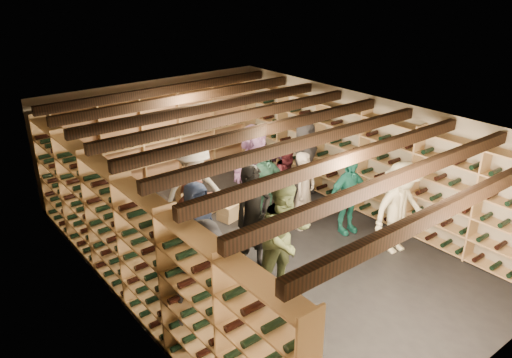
{
  "coord_description": "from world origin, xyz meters",
  "views": [
    {
      "loc": [
        -4.99,
        -6.09,
        4.77
      ],
      "look_at": [
        -0.04,
        0.2,
        1.31
      ],
      "focal_mm": 35.0,
      "sensor_mm": 36.0,
      "label": 1
    }
  ],
  "objects": [
    {
      "name": "person_2",
      "position": [
        -0.56,
        -1.17,
        0.95
      ],
      "size": [
        0.93,
        0.73,
        1.9
      ],
      "primitive_type": "imported",
      "rotation": [
        0.0,
        0.0,
        -0.01
      ],
      "color": "#465430",
      "rests_on": "ground"
    },
    {
      "name": "ceiling_joists",
      "position": [
        0.0,
        0.0,
        2.26
      ],
      "size": [
        5.4,
        7.12,
        0.18
      ],
      "color": "black",
      "rests_on": "ground"
    },
    {
      "name": "person_6",
      "position": [
        -1.21,
        0.32,
        0.76
      ],
      "size": [
        0.8,
        0.57,
        1.51
      ],
      "primitive_type": "imported",
      "rotation": [
        0.0,
        0.0,
        0.13
      ],
      "color": "#1E2A4A",
      "rests_on": "ground"
    },
    {
      "name": "person_10",
      "position": [
        0.55,
        0.68,
        0.82
      ],
      "size": [
        0.99,
        0.48,
        1.64
      ],
      "primitive_type": "imported",
      "rotation": [
        0.0,
        0.0,
        -0.09
      ],
      "color": "#285342",
      "rests_on": "ground"
    },
    {
      "name": "person_4",
      "position": [
        1.62,
        -0.5,
        0.76
      ],
      "size": [
        0.94,
        0.51,
        1.51
      ],
      "primitive_type": "imported",
      "rotation": [
        0.0,
        0.0,
        -0.17
      ],
      "color": "#1C7466",
      "rests_on": "ground"
    },
    {
      "name": "person_1",
      "position": [
        -0.57,
        -0.4,
        0.94
      ],
      "size": [
        0.7,
        0.47,
        1.89
      ],
      "primitive_type": "imported",
      "rotation": [
        0.0,
        0.0,
        -0.03
      ],
      "color": "black",
      "rests_on": "ground"
    },
    {
      "name": "person_7",
      "position": [
        1.1,
        0.14,
        0.78
      ],
      "size": [
        0.65,
        0.52,
        1.56
      ],
      "primitive_type": "imported",
      "rotation": [
        0.0,
        0.0,
        0.29
      ],
      "color": "gray",
      "rests_on": "ground"
    },
    {
      "name": "crate_stack_left",
      "position": [
        -0.07,
        2.54,
        0.26
      ],
      "size": [
        0.54,
        0.39,
        0.51
      ],
      "rotation": [
        0.0,
        0.0,
        -0.12
      ],
      "color": "tan",
      "rests_on": "ground"
    },
    {
      "name": "wine_rack_left",
      "position": [
        -2.57,
        0.0,
        1.08
      ],
      "size": [
        0.32,
        7.5,
        2.15
      ],
      "color": "tan",
      "rests_on": "ground"
    },
    {
      "name": "person_12",
      "position": [
        2.18,
        1.3,
        0.84
      ],
      "size": [
        0.95,
        0.77,
        1.68
      ],
      "primitive_type": "imported",
      "rotation": [
        0.0,
        0.0,
        0.34
      ],
      "color": "#2F2E33",
      "rests_on": "ground"
    },
    {
      "name": "wine_rack_right",
      "position": [
        2.57,
        0.0,
        1.08
      ],
      "size": [
        0.32,
        7.5,
        2.15
      ],
      "color": "tan",
      "rests_on": "ground"
    },
    {
      "name": "crate_stack_right",
      "position": [
        0.18,
        1.3,
        0.17
      ],
      "size": [
        0.56,
        0.43,
        0.34
      ],
      "rotation": [
        0.0,
        0.0,
        0.21
      ],
      "color": "tan",
      "rests_on": "ground"
    },
    {
      "name": "ground",
      "position": [
        0.0,
        0.0,
        0.0
      ],
      "size": [
        8.0,
        8.0,
        0.0
      ],
      "primitive_type": "plane",
      "color": "black",
      "rests_on": "ground"
    },
    {
      "name": "person_3",
      "position": [
        1.8,
        -1.53,
        0.85
      ],
      "size": [
        1.19,
        0.8,
        1.71
      ],
      "primitive_type": "imported",
      "rotation": [
        0.0,
        0.0,
        -0.15
      ],
      "color": "beige",
      "rests_on": "ground"
    },
    {
      "name": "person_0",
      "position": [
        -2.18,
        -1.46,
        0.94
      ],
      "size": [
        0.97,
        0.68,
        1.88
      ],
      "primitive_type": "imported",
      "rotation": [
        0.0,
        0.0,
        -0.09
      ],
      "color": "black",
      "rests_on": "ground"
    },
    {
      "name": "ceiling",
      "position": [
        0.0,
        0.0,
        2.4
      ],
      "size": [
        5.5,
        8.0,
        0.01
      ],
      "primitive_type": "cube",
      "color": "beige",
      "rests_on": "walls"
    },
    {
      "name": "person_11",
      "position": [
        0.79,
        1.3,
        0.94
      ],
      "size": [
        1.83,
        1.07,
        1.88
      ],
      "primitive_type": "imported",
      "rotation": [
        0.0,
        0.0,
        0.32
      ],
      "color": "#8A5B8F",
      "rests_on": "ground"
    },
    {
      "name": "person_5",
      "position": [
        -0.97,
        0.82,
        0.74
      ],
      "size": [
        1.44,
        0.81,
        1.48
      ],
      "primitive_type": "imported",
      "rotation": [
        0.0,
        0.0,
        0.29
      ],
      "color": "brown",
      "rests_on": "ground"
    },
    {
      "name": "walls",
      "position": [
        0.0,
        0.0,
        1.2
      ],
      "size": [
        5.52,
        8.02,
        2.4
      ],
      "color": "tan",
      "rests_on": "ground"
    },
    {
      "name": "crate_loose",
      "position": [
        -0.02,
        1.87,
        0.09
      ],
      "size": [
        0.56,
        0.44,
        0.17
      ],
      "primitive_type": "cube",
      "rotation": [
        0.0,
        0.0,
        0.24
      ],
      "color": "tan",
      "rests_on": "ground"
    },
    {
      "name": "person_9",
      "position": [
        -0.67,
        1.28,
        0.9
      ],
      "size": [
        1.26,
        0.84,
        1.81
      ],
      "primitive_type": "imported",
      "rotation": [
        0.0,
        0.0,
        -0.15
      ],
      "color": "#B2AEA4",
      "rests_on": "ground"
    },
    {
      "name": "wine_rack_back",
      "position": [
        0.0,
        3.83,
        1.07
      ],
      "size": [
        4.7,
        0.3,
        2.15
      ],
      "color": "tan",
      "rests_on": "ground"
    },
    {
      "name": "person_8",
      "position": [
        1.27,
        0.8,
        0.74
      ],
      "size": [
        0.8,
        0.67,
        1.49
      ],
      "primitive_type": "imported",
      "rotation": [
        0.0,
        0.0,
        -0.16
      ],
      "color": "#47151C",
      "rests_on": "ground"
    }
  ]
}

